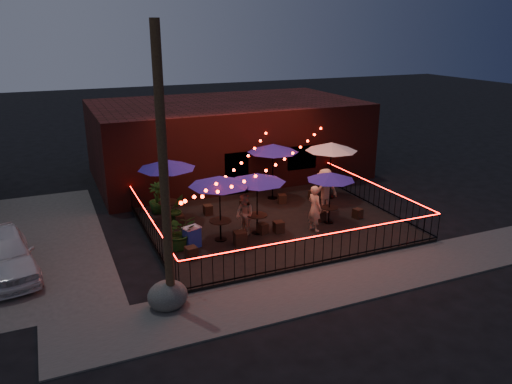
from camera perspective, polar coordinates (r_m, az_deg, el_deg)
ground at (r=18.94m, az=4.50°, el=-5.99°), size 110.00×110.00×0.00m
patio at (r=20.55m, az=1.90°, el=-3.71°), size 10.00×8.00×0.15m
sidewalk at (r=16.43m, az=9.86°, el=-10.13°), size 18.00×2.50×0.05m
brick_building at (r=27.43m, az=-3.31°, el=6.13°), size 14.00×8.00×4.00m
utility_pole at (r=13.44m, az=-10.48°, el=1.68°), size 0.26×0.26×8.00m
fence_front at (r=17.09m, az=7.69°, el=-6.47°), size 10.00×0.04×1.04m
fence_left at (r=18.88m, az=-11.97°, el=-4.24°), size 0.04×8.00×1.04m
fence_right at (r=22.81m, az=13.36°, el=-0.36°), size 0.04×8.00×1.04m
festoon_lights at (r=19.10m, az=-0.38°, el=2.34°), size 10.02×8.72×1.32m
cafe_table_0 at (r=18.15m, az=-4.21°, el=1.19°), size 2.74×2.74×2.51m
cafe_table_1 at (r=20.36m, az=-10.17°, el=3.05°), size 2.40×2.40×2.59m
cafe_table_2 at (r=18.76m, az=0.13°, el=1.54°), size 2.81×2.81×2.42m
cafe_table_3 at (r=22.76m, az=1.96°, el=4.96°), size 3.12×3.12×2.60m
cafe_table_4 at (r=20.09m, az=8.54°, el=1.72°), size 2.04×2.04×2.15m
cafe_table_5 at (r=23.08m, az=8.61°, el=5.07°), size 3.03×3.03×2.65m
bistro_chair_0 at (r=17.47m, az=-7.41°, el=-6.92°), size 0.42×0.42×0.44m
bistro_chair_1 at (r=18.41m, az=-1.84°, el=-5.29°), size 0.47×0.47×0.52m
bistro_chair_2 at (r=20.44m, az=-8.73°, el=-3.17°), size 0.38×0.38×0.42m
bistro_chair_3 at (r=21.41m, az=-5.52°, el=-2.03°), size 0.36×0.36×0.42m
bistro_chair_4 at (r=19.38m, az=0.74°, el=-4.19°), size 0.44×0.44×0.41m
bistro_chair_5 at (r=19.52m, az=2.60°, el=-4.00°), size 0.39×0.39×0.44m
bistro_chair_6 at (r=21.89m, az=-1.32°, el=-1.52°), size 0.40×0.40×0.40m
bistro_chair_7 at (r=22.71m, az=3.00°, el=-0.77°), size 0.43×0.43×0.42m
bistro_chair_8 at (r=20.80m, az=7.37°, el=-2.73°), size 0.41×0.41×0.42m
bistro_chair_9 at (r=21.37m, az=11.54°, el=-2.41°), size 0.41×0.41×0.40m
bistro_chair_10 at (r=23.26m, az=6.60°, el=-0.37°), size 0.46×0.46×0.44m
bistro_chair_11 at (r=23.92m, az=7.84°, el=0.09°), size 0.47×0.47×0.43m
patron_a at (r=19.55m, az=6.72°, el=-1.87°), size 0.58×0.75×1.84m
patron_b at (r=19.15m, az=-1.30°, el=-2.60°), size 0.81×0.92×1.59m
patron_c at (r=21.51m, az=7.87°, el=0.13°), size 1.26×0.73×1.95m
potted_shrub_a at (r=18.14m, az=-8.79°, el=-4.55°), size 1.27×1.13×1.30m
potted_shrub_b at (r=20.46m, az=-9.10°, el=-1.96°), size 0.80×0.70×1.24m
potted_shrub_c at (r=21.78m, az=-11.20°, el=-0.70°), size 0.77×0.77×1.32m
cooler at (r=18.28m, az=-7.32°, el=-5.12°), size 0.71×0.60×0.79m
boulder at (r=14.94m, az=-10.06°, el=-11.59°), size 1.06×0.91×0.80m
car_white at (r=18.35m, az=-26.88°, el=-6.35°), size 2.41×4.56×1.48m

